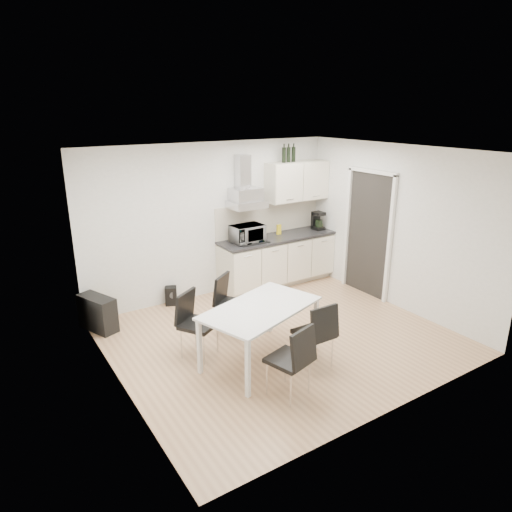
{
  "coord_description": "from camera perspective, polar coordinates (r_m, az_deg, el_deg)",
  "views": [
    {
      "loc": [
        -3.44,
        -4.71,
        3.14
      ],
      "look_at": [
        -0.08,
        0.49,
        1.1
      ],
      "focal_mm": 32.0,
      "sensor_mm": 36.0,
      "label": 1
    }
  ],
  "objects": [
    {
      "name": "ground",
      "position": [
        6.62,
        2.98,
        -10.09
      ],
      "size": [
        4.5,
        4.5,
        0.0
      ],
      "primitive_type": "plane",
      "color": "tan",
      "rests_on": "ground"
    },
    {
      "name": "wall_back",
      "position": [
        7.76,
        -5.52,
        4.43
      ],
      "size": [
        4.5,
        0.1,
        2.6
      ],
      "primitive_type": "cube",
      "color": "white",
      "rests_on": "ground"
    },
    {
      "name": "wall_front",
      "position": [
        4.75,
        17.51,
        -5.45
      ],
      "size": [
        4.5,
        0.1,
        2.6
      ],
      "primitive_type": "cube",
      "color": "white",
      "rests_on": "ground"
    },
    {
      "name": "wall_left",
      "position": [
        5.19,
        -17.42,
        -3.38
      ],
      "size": [
        0.1,
        4.0,
        2.6
      ],
      "primitive_type": "cube",
      "color": "white",
      "rests_on": "ground"
    },
    {
      "name": "wall_right",
      "position": [
        7.61,
        17.08,
        3.43
      ],
      "size": [
        0.1,
        4.0,
        2.6
      ],
      "primitive_type": "cube",
      "color": "white",
      "rests_on": "ground"
    },
    {
      "name": "ceiling",
      "position": [
        5.86,
        3.41,
        12.92
      ],
      "size": [
        4.5,
        4.5,
        0.0
      ],
      "primitive_type": "plane",
      "color": "white",
      "rests_on": "wall_back"
    },
    {
      "name": "doorway",
      "position": [
        8.0,
        13.76,
        2.55
      ],
      "size": [
        0.08,
        1.04,
        2.1
      ],
      "primitive_type": "cube",
      "color": "white",
      "rests_on": "ground"
    },
    {
      "name": "kitchenette",
      "position": [
        8.26,
        2.75,
        1.97
      ],
      "size": [
        2.22,
        0.64,
        2.52
      ],
      "color": "beige",
      "rests_on": "ground"
    },
    {
      "name": "dining_table",
      "position": [
        5.77,
        0.57,
        -7.05
      ],
      "size": [
        1.71,
        1.3,
        0.75
      ],
      "rotation": [
        0.0,
        0.0,
        0.32
      ],
      "color": "white",
      "rests_on": "ground"
    },
    {
      "name": "chair_far_left",
      "position": [
        6.01,
        -7.15,
        -8.61
      ],
      "size": [
        0.64,
        0.66,
        0.88
      ],
      "primitive_type": null,
      "rotation": [
        0.0,
        0.0,
        3.7
      ],
      "color": "black",
      "rests_on": "ground"
    },
    {
      "name": "chair_far_right",
      "position": [
        6.52,
        -2.76,
        -6.23
      ],
      "size": [
        0.65,
        0.66,
        0.88
      ],
      "primitive_type": null,
      "rotation": [
        0.0,
        0.0,
        3.76
      ],
      "color": "black",
      "rests_on": "ground"
    },
    {
      "name": "chair_near_left",
      "position": [
        5.23,
        4.08,
        -12.88
      ],
      "size": [
        0.56,
        0.6,
        0.88
      ],
      "primitive_type": null,
      "rotation": [
        0.0,
        0.0,
        0.27
      ],
      "color": "black",
      "rests_on": "ground"
    },
    {
      "name": "chair_near_right",
      "position": [
        5.8,
        7.21,
        -9.67
      ],
      "size": [
        0.45,
        0.51,
        0.88
      ],
      "primitive_type": null,
      "rotation": [
        0.0,
        0.0,
        -0.01
      ],
      "color": "black",
      "rests_on": "ground"
    },
    {
      "name": "guitar_amp",
      "position": [
        7.11,
        -19.18,
        -6.75
      ],
      "size": [
        0.48,
        0.67,
        0.52
      ],
      "rotation": [
        0.0,
        0.0,
        0.38
      ],
      "color": "black",
      "rests_on": "ground"
    },
    {
      "name": "floor_speaker",
      "position": [
        7.7,
        -10.58,
        -4.91
      ],
      "size": [
        0.24,
        0.23,
        0.31
      ],
      "primitive_type": "cube",
      "rotation": [
        0.0,
        0.0,
        -0.43
      ],
      "color": "black",
      "rests_on": "ground"
    }
  ]
}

